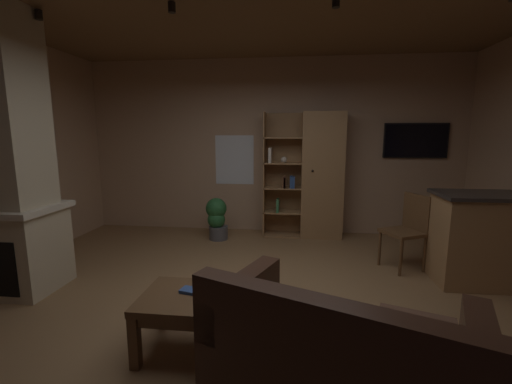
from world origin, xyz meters
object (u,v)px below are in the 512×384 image
Objects in this scene: wall_mounted_tv at (416,141)px; dining_chair at (409,226)px; leather_couch at (341,363)px; coffee_table at (187,306)px; kitchen_bar_counter at (501,240)px; stone_fireplace at (5,169)px; table_book_0 at (189,290)px; bookshelf_cabinet at (316,176)px; potted_floor_plant at (217,218)px.

dining_chair is at bearing -108.53° from wall_mounted_tv.
coffee_table is (-1.09, 0.45, 0.06)m from leather_couch.
wall_mounted_tv is at bearing 67.32° from leather_couch.
leather_couch is 1.18m from coffee_table.
kitchen_bar_counter is at bearing 26.51° from coffee_table.
wall_mounted_tv is (4.80, 2.53, 0.25)m from stone_fireplace.
stone_fireplace is 1.63× the size of leather_couch.
leather_couch is (-1.94, -1.96, -0.21)m from kitchen_bar_counter.
table_book_0 is 4.36m from wall_mounted_tv.
bookshelf_cabinet is 2.05× the size of wall_mounted_tv.
bookshelf_cabinet is (3.26, 2.32, -0.31)m from stone_fireplace.
kitchen_bar_counter is 10.87× the size of table_book_0.
coffee_table is 4.43m from wall_mounted_tv.
coffee_table is at bearing -139.20° from dining_chair.
table_book_0 is at bearing -139.77° from dining_chair.
kitchen_bar_counter is 2.09× the size of potted_floor_plant.
potted_floor_plant is at bearing 161.39° from dining_chair.
leather_couch is at bearing -64.91° from potted_floor_plant.
bookshelf_cabinet is 1.65m from wall_mounted_tv.
stone_fireplace is at bearing -165.81° from dining_chair.
kitchen_bar_counter is 1.50× the size of dining_chair.
potted_floor_plant is at bearing 115.09° from leather_couch.
coffee_table is (2.13, -0.80, -0.93)m from stone_fireplace.
bookshelf_cabinet is 2.53m from kitchen_bar_counter.
wall_mounted_tv is (2.67, 3.33, 1.19)m from coffee_table.
potted_floor_plant is (-1.55, -0.35, -0.63)m from bookshelf_cabinet.
bookshelf_cabinet is 1.44× the size of kitchen_bar_counter.
dining_chair is at bearing -49.38° from bookshelf_cabinet.
leather_couch is 1.81× the size of wall_mounted_tv.
potted_floor_plant is 3.36m from wall_mounted_tv.
stone_fireplace is 4.52m from dining_chair.
dining_chair is (2.18, 1.84, 0.07)m from table_book_0.
bookshelf_cabinet reaches higher than wall_mounted_tv.
bookshelf_cabinet is at bearing 35.40° from stone_fireplace.
table_book_0 is 2.75m from potted_floor_plant.
dining_chair is (4.32, 1.09, -0.76)m from stone_fireplace.
stone_fireplace reaches higher than potted_floor_plant.
leather_couch is at bearing -112.68° from wall_mounted_tv.
kitchen_bar_counter reaches higher than dining_chair.
bookshelf_cabinet is 3.02× the size of potted_floor_plant.
coffee_table is 0.11m from table_book_0.
kitchen_bar_counter is 3.67m from potted_floor_plant.
bookshelf_cabinet is 1.68m from dining_chair.
bookshelf_cabinet reaches higher than kitchen_bar_counter.
stone_fireplace is 5.27m from kitchen_bar_counter.
wall_mounted_tv is at bearing 101.14° from kitchen_bar_counter.
dining_chair is 0.95× the size of wall_mounted_tv.
kitchen_bar_counter is (5.16, 0.71, -0.78)m from stone_fireplace.
coffee_table is at bearing -153.49° from kitchen_bar_counter.
table_book_0 is at bearing 155.31° from leather_couch.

